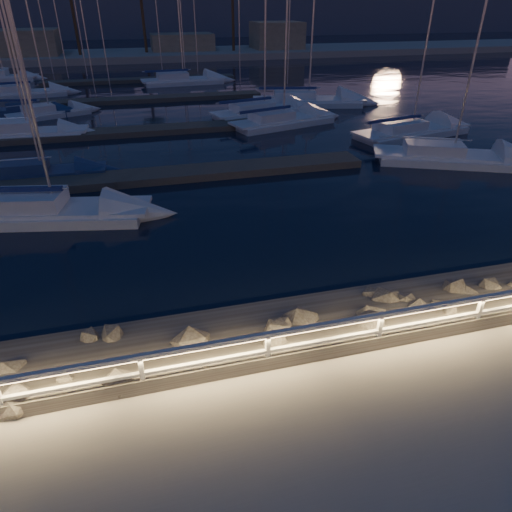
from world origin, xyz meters
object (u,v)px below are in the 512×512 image
object	(u,v)px
sailboat_c	(281,120)
sailboat_d	(448,155)
sailboat_a	(26,133)
sailboat_j	(48,112)
sailboat_g	(262,111)
sailboat_n	(25,92)
sailboat_l	(306,100)
guard_rail	(224,350)
sailboat_b	(50,210)
sailboat_i	(32,110)
sailboat_k	(181,80)
sailboat_f	(39,172)
sailboat_m	(3,77)
sailboat_h	(409,130)

from	to	relation	value
sailboat_c	sailboat_d	bearing A→B (deg)	-74.35
sailboat_a	sailboat_j	distance (m)	6.83
sailboat_g	sailboat_n	world-z (taller)	sailboat_g
sailboat_d	sailboat_l	distance (m)	18.06
guard_rail	sailboat_l	size ratio (longest dim) A/B	2.59
sailboat_a	sailboat_b	world-z (taller)	sailboat_b
sailboat_i	sailboat_k	distance (m)	18.79
sailboat_g	sailboat_l	size ratio (longest dim) A/B	0.89
guard_rail	sailboat_c	bearing A→B (deg)	69.53
guard_rail	sailboat_f	world-z (taller)	sailboat_f
sailboat_i	sailboat_c	bearing A→B (deg)	-13.35
guard_rail	sailboat_d	distance (m)	21.95
sailboat_a	sailboat_c	world-z (taller)	sailboat_c
sailboat_m	sailboat_g	bearing A→B (deg)	-41.43
sailboat_i	sailboat_m	world-z (taller)	sailboat_m
sailboat_c	sailboat_a	bearing A→B (deg)	160.57
sailboat_g	sailboat_m	world-z (taller)	sailboat_g
sailboat_a	sailboat_b	distance (m)	14.84
sailboat_c	sailboat_d	xyz separation A→B (m)	(6.91, -11.05, -0.00)
sailboat_g	sailboat_m	bearing A→B (deg)	120.36
sailboat_j	sailboat_i	bearing A→B (deg)	119.04
sailboat_b	sailboat_m	world-z (taller)	sailboat_b
guard_rail	sailboat_c	distance (m)	27.29
sailboat_a	sailboat_g	bearing A→B (deg)	11.64
sailboat_g	sailboat_h	bearing A→B (deg)	-58.44
sailboat_m	sailboat_i	bearing A→B (deg)	-67.99
sailboat_a	sailboat_c	bearing A→B (deg)	0.79
sailboat_n	sailboat_m	bearing A→B (deg)	100.89
sailboat_g	sailboat_k	xyz separation A→B (m)	(-4.48, 18.07, 0.01)
sailboat_m	guard_rail	bearing A→B (deg)	-68.90
sailboat_n	sailboat_g	bearing A→B (deg)	-44.39
sailboat_c	sailboat_i	xyz separation A→B (m)	(-18.99, 8.84, -0.04)
sailboat_j	sailboat_m	size ratio (longest dim) A/B	0.89
sailboat_b	sailboat_d	world-z (taller)	sailboat_d
sailboat_h	sailboat_m	size ratio (longest dim) A/B	1.22
sailboat_f	sailboat_a	bearing A→B (deg)	103.91
sailboat_m	sailboat_n	distance (m)	12.48
sailboat_b	sailboat_i	bearing A→B (deg)	111.88
sailboat_f	guard_rail	bearing A→B (deg)	-68.09
sailboat_a	sailboat_g	size ratio (longest dim) A/B	0.87
sailboat_f	sailboat_l	world-z (taller)	sailboat_l
sailboat_d	sailboat_j	world-z (taller)	sailboat_d
sailboat_n	sailboat_k	bearing A→B (deg)	4.00
sailboat_b	sailboat_m	bearing A→B (deg)	115.13
sailboat_l	sailboat_n	world-z (taller)	sailboat_l
guard_rail	sailboat_g	bearing A→B (deg)	72.82
sailboat_g	sailboat_n	distance (m)	24.90
sailboat_j	sailboat_l	world-z (taller)	sailboat_l
sailboat_h	sailboat_j	world-z (taller)	sailboat_h
sailboat_d	sailboat_m	world-z (taller)	sailboat_d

